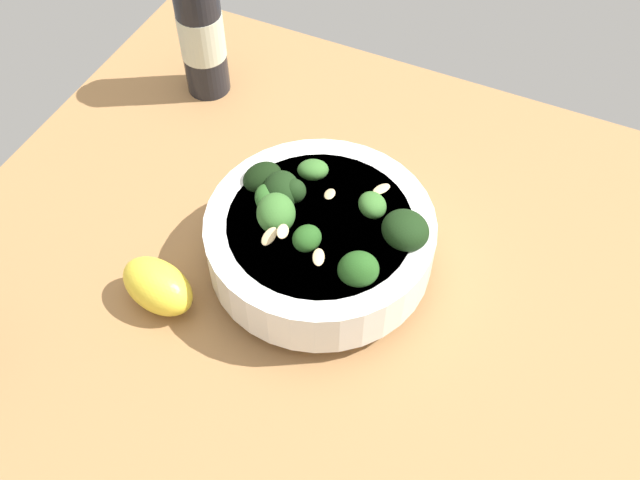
% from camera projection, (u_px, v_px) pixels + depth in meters
% --- Properties ---
extents(ground_plane, '(0.69, 0.69, 0.04)m').
position_uv_depth(ground_plane, '(292.00, 297.00, 0.70)').
color(ground_plane, '#996D42').
extents(bowl_of_broccoli, '(0.21, 0.21, 0.10)m').
position_uv_depth(bowl_of_broccoli, '(320.00, 237.00, 0.66)').
color(bowl_of_broccoli, white).
rests_on(bowl_of_broccoli, ground_plane).
extents(lemon_wedge, '(0.06, 0.08, 0.05)m').
position_uv_depth(lemon_wedge, '(158.00, 286.00, 0.65)').
color(lemon_wedge, yellow).
rests_on(lemon_wedge, ground_plane).
extents(bottle_tall, '(0.05, 0.05, 0.17)m').
position_uv_depth(bottle_tall, '(201.00, 31.00, 0.79)').
color(bottle_tall, black).
rests_on(bottle_tall, ground_plane).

